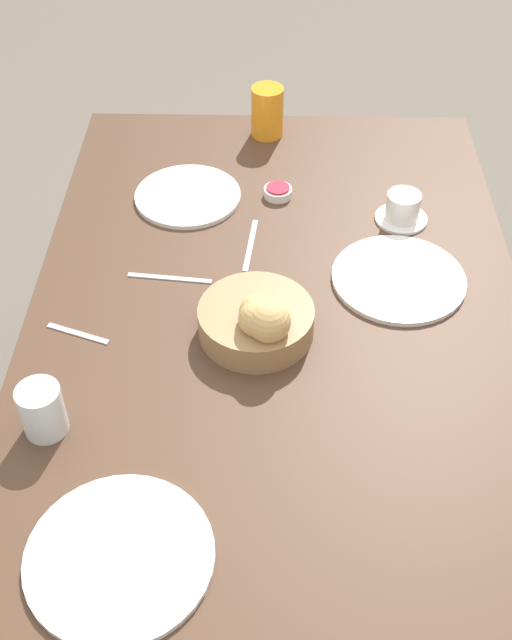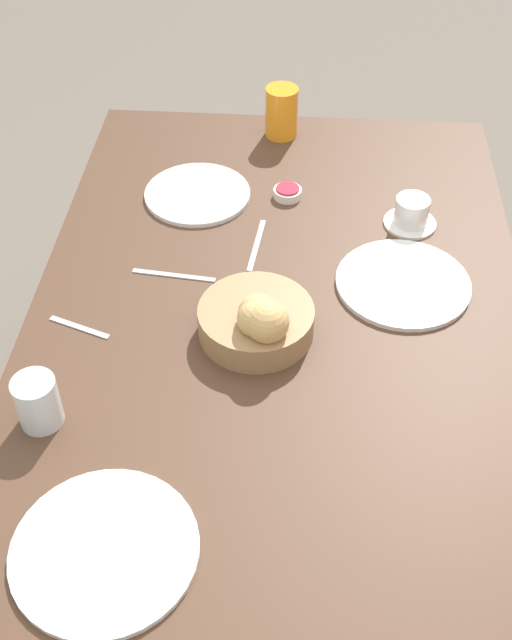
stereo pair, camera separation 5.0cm
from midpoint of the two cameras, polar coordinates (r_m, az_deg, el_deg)
name	(u,v)px [view 1 (the left image)]	position (r m, az deg, el deg)	size (l,w,h in m)	color
ground_plane	(272,555)	(2.00, 0.37, -16.38)	(10.00, 10.00, 0.00)	#6B6056
dining_table	(276,375)	(1.48, 0.48, -3.98)	(1.57, 0.92, 0.73)	#4C3323
bread_basket	(258,320)	(1.40, -0.89, -0.01)	(0.21, 0.21, 0.12)	#99754C
plate_near_left	(188,196)	(1.75, -5.70, 8.77)	(0.23, 0.23, 0.01)	white
plate_near_right	(120,556)	(1.18, -10.94, -16.20)	(0.27, 0.27, 0.01)	white
plate_far_center	(399,279)	(1.55, 9.19, 2.91)	(0.26, 0.26, 0.01)	white
juice_glass	(267,112)	(1.94, 0.04, 14.59)	(0.08, 0.08, 0.12)	orange
water_tumbler	(42,410)	(1.30, -16.04, -6.20)	(0.07, 0.07, 0.09)	silver
coffee_cup	(402,209)	(1.69, 9.53, 7.80)	(0.11, 0.11, 0.06)	white
jam_bowl_berry	(277,192)	(1.75, 0.69, 9.10)	(0.06, 0.06, 0.02)	white
fork_silver	(170,278)	(1.55, -7.08, 2.96)	(0.03, 0.16, 0.00)	#B7B7BC
knife_silver	(250,245)	(1.62, -1.29, 5.34)	(0.16, 0.03, 0.00)	#B7B7BC
spoon_coffee	(78,334)	(1.47, -13.51, -0.96)	(0.05, 0.12, 0.00)	#B7B7BC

